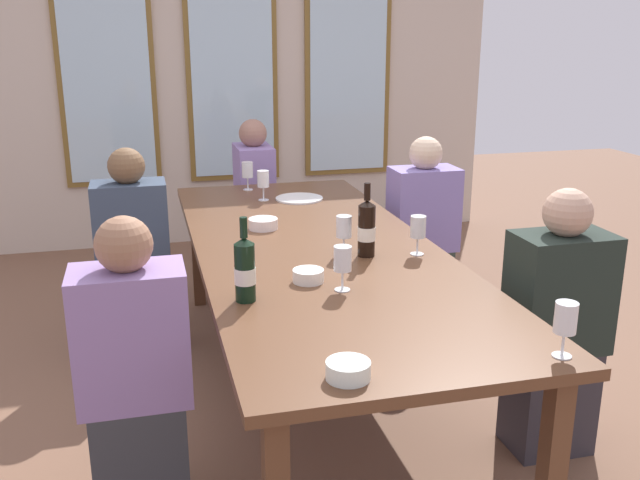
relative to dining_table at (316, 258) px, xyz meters
The scene contains 20 objects.
ground_plane 0.68m from the dining_table, ahead, with size 12.00×12.00×0.00m, color brown.
back_wall_with_windows 2.84m from the dining_table, 90.00° to the left, with size 4.28×0.10×2.90m.
dining_table is the anchor object (origin of this frame).
white_plate_0 0.93m from the dining_table, 81.87° to the left, with size 0.28×0.28×0.01m, color white.
wine_bottle_0 0.74m from the dining_table, 124.82° to the right, with size 0.08×0.08×0.31m.
wine_bottle_1 0.32m from the dining_table, 47.86° to the right, with size 0.08×0.08×0.32m.
tasting_bowl_0 0.40m from the dining_table, 117.84° to the left, with size 0.14×0.14×0.05m, color white.
tasting_bowl_1 0.48m from the dining_table, 107.68° to the right, with size 0.12×0.12×0.05m, color white.
tasting_bowl_2 1.28m from the dining_table, 100.03° to the right, with size 0.13×0.13×0.05m, color white.
wine_glass_0 0.25m from the dining_table, 59.81° to the right, with size 0.07×0.07×0.17m.
wine_glass_1 0.61m from the dining_table, 94.16° to the right, with size 0.07×0.07×0.17m.
wine_glass_2 0.96m from the dining_table, 94.50° to the left, with size 0.07×0.07×0.17m.
wine_glass_3 1.26m from the dining_table, 95.49° to the left, with size 0.07×0.07×0.17m.
wine_glass_4 0.50m from the dining_table, 30.33° to the right, with size 0.07×0.07×0.17m.
wine_glass_5 1.37m from the dining_table, 70.97° to the right, with size 0.07×0.07×0.17m.
seated_person_0 1.11m from the dining_table, 138.56° to the left, with size 0.38×0.24×1.11m.
seated_person_1 1.09m from the dining_table, 40.73° to the left, with size 0.38×0.24×1.11m.
seated_person_2 1.09m from the dining_table, 139.68° to the right, with size 0.38×0.24×1.11m.
seated_person_3 1.08m from the dining_table, 40.04° to the right, with size 0.38×0.24×1.11m.
seated_person_4 1.75m from the dining_table, 90.00° to the left, with size 0.24×0.38×1.11m.
Camera 1 is at (-0.75, -2.98, 1.69)m, focal length 39.58 mm.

